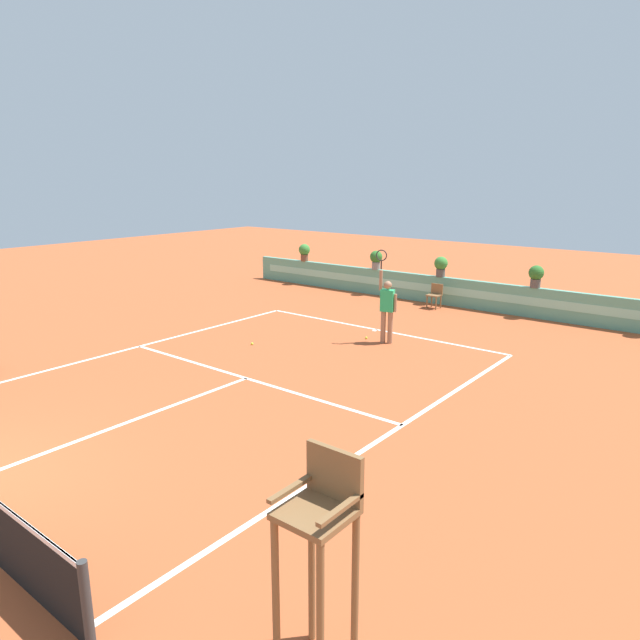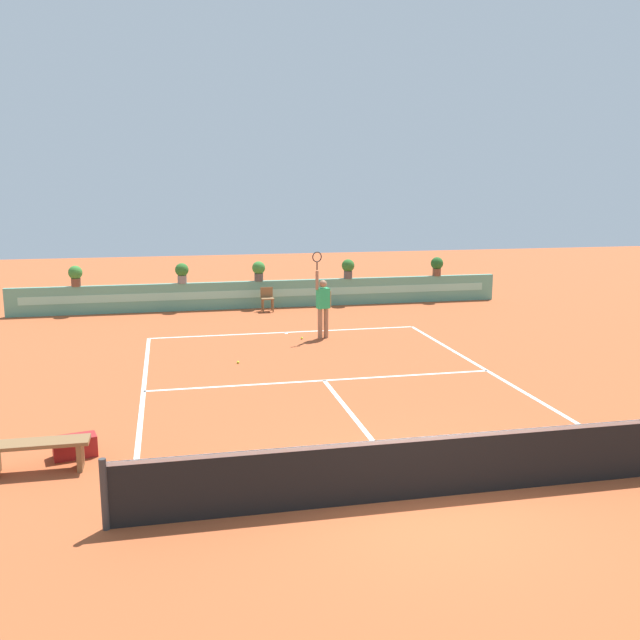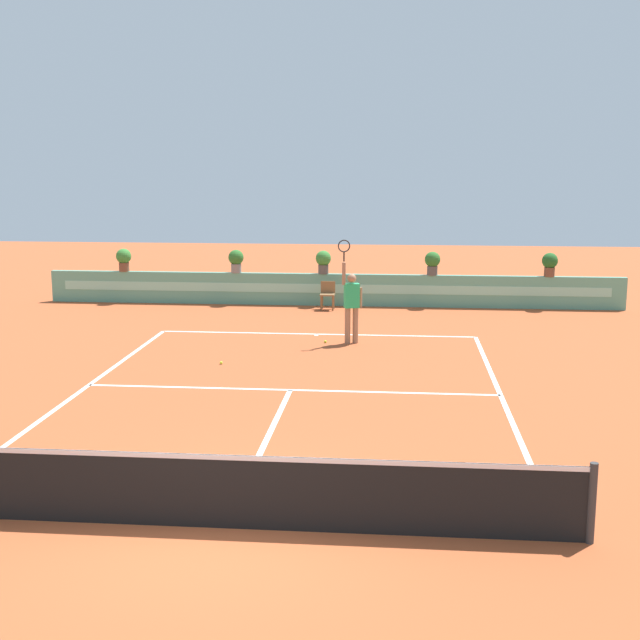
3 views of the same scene
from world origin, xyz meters
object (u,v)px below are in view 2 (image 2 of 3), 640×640
at_px(potted_plant_right, 348,267).
at_px(potted_plant_centre, 259,270).
at_px(bench_courtside, 38,449).
at_px(potted_plant_far_right, 437,265).
at_px(ball_kid_chair, 267,298).
at_px(potted_plant_left, 182,272).
at_px(tennis_player, 323,303).
at_px(tennis_ball_near_baseline, 238,362).
at_px(tennis_ball_mid_court, 302,338).
at_px(gear_bag, 75,446).
at_px(potted_plant_far_left, 75,275).

distance_m(potted_plant_right, potted_plant_centre, 3.38).
xyz_separation_m(bench_courtside, potted_plant_far_right, (12.30, 14.17, 1.04)).
bearing_deg(potted_plant_right, potted_plant_far_right, 0.00).
distance_m(ball_kid_chair, potted_plant_left, 3.19).
bearing_deg(tennis_player, ball_kid_chair, 101.69).
bearing_deg(bench_courtside, potted_plant_left, 79.51).
xyz_separation_m(tennis_ball_near_baseline, tennis_ball_mid_court, (2.13, 2.45, 0.00)).
distance_m(ball_kid_chair, tennis_player, 4.92).
relative_size(potted_plant_right, potted_plant_far_right, 1.00).
bearing_deg(ball_kid_chair, potted_plant_right, 12.97).
height_order(tennis_player, potted_plant_centre, tennis_player).
bearing_deg(bench_courtside, ball_kid_chair, 67.45).
distance_m(gear_bag, tennis_ball_mid_court, 9.75).
relative_size(tennis_ball_mid_court, potted_plant_far_right, 0.09).
xyz_separation_m(gear_bag, potted_plant_far_right, (11.81, 13.63, 1.23)).
xyz_separation_m(tennis_ball_mid_court, potted_plant_centre, (-0.55, 5.54, 1.38)).
height_order(ball_kid_chair, potted_plant_centre, potted_plant_centre).
bearing_deg(potted_plant_far_left, tennis_ball_mid_court, -38.63).
relative_size(potted_plant_left, potted_plant_right, 1.00).
relative_size(potted_plant_left, potted_plant_centre, 1.00).
height_order(bench_courtside, potted_plant_centre, potted_plant_centre).
bearing_deg(potted_plant_far_right, ball_kid_chair, -173.78).
bearing_deg(potted_plant_left, tennis_ball_mid_court, -59.20).
relative_size(bench_courtside, tennis_ball_mid_court, 23.53).
xyz_separation_m(bench_courtside, gear_bag, (0.49, 0.54, -0.20)).
bearing_deg(gear_bag, potted_plant_right, 58.77).
bearing_deg(tennis_player, potted_plant_right, 68.37).
relative_size(ball_kid_chair, bench_courtside, 0.53).
distance_m(bench_courtside, potted_plant_centre, 15.19).
height_order(tennis_player, potted_plant_far_left, tennis_player).
bearing_deg(potted_plant_far_right, potted_plant_left, 180.00).
distance_m(tennis_ball_mid_court, potted_plant_centre, 5.74).
relative_size(tennis_ball_near_baseline, potted_plant_far_left, 0.09).
distance_m(potted_plant_centre, potted_plant_far_right, 6.92).
distance_m(potted_plant_far_left, potted_plant_centre, 6.39).
relative_size(potted_plant_far_left, potted_plant_left, 1.00).
bearing_deg(potted_plant_right, gear_bag, -121.23).
bearing_deg(potted_plant_left, potted_plant_right, 0.00).
xyz_separation_m(tennis_ball_mid_court, potted_plant_right, (2.83, 5.54, 1.38)).
distance_m(tennis_player, potted_plant_right, 5.95).
bearing_deg(tennis_ball_mid_court, gear_bag, -123.90).
xyz_separation_m(potted_plant_left, potted_plant_right, (6.13, 0.00, 0.00)).
relative_size(tennis_ball_mid_court, potted_plant_far_left, 0.09).
relative_size(gear_bag, tennis_player, 0.27).
bearing_deg(gear_bag, potted_plant_far_right, 49.10).
bearing_deg(tennis_ball_mid_court, tennis_ball_near_baseline, -130.99).
relative_size(ball_kid_chair, potted_plant_right, 1.17).
distance_m(tennis_ball_near_baseline, potted_plant_far_right, 11.74).
height_order(potted_plant_left, potted_plant_centre, same).
xyz_separation_m(potted_plant_far_left, potted_plant_left, (3.63, 0.00, 0.00)).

